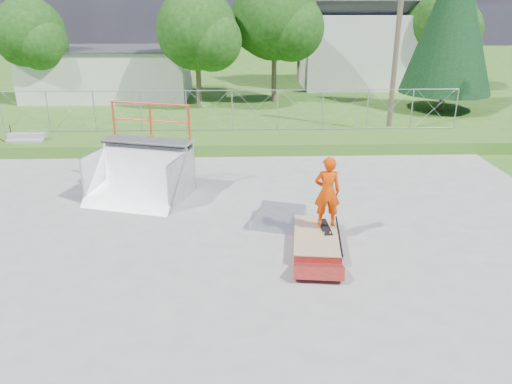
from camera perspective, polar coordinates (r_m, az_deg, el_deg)
ground at (r=12.73m, az=-3.05°, el=-6.72°), size 120.00×120.00×0.00m
concrete_pad at (r=12.72m, az=-3.06°, el=-6.64°), size 20.00×16.00×0.04m
grass_berm at (r=21.53m, az=-2.71°, el=5.75°), size 24.00×3.00×0.50m
grind_box at (r=12.93m, az=6.93°, el=-5.51°), size 1.42×2.49×0.35m
quarter_pipe at (r=15.84m, az=-13.54°, el=4.00°), size 3.45×3.15×2.87m
flat_bank_ramp at (r=14.03m, az=2.62°, el=-3.05°), size 1.68×1.74×0.40m
skateboard at (r=13.15m, az=7.92°, el=-4.04°), size 0.29×0.81×0.13m
skater at (r=12.79m, az=8.13°, el=-0.29°), size 0.68×0.45×1.85m
concrete_stairs at (r=22.50m, az=-25.02°, el=4.84°), size 1.50×1.60×0.80m
chain_link_fence at (r=22.23m, az=-2.74°, el=9.29°), size 20.00×0.06×1.80m
utility_building_flat at (r=34.56m, az=-16.30°, el=12.89°), size 10.00×6.00×3.00m
gable_house at (r=38.33m, az=11.67°, el=17.53°), size 8.40×6.08×8.94m
utility_pole at (r=24.44m, az=15.77°, el=15.79°), size 0.24×0.24×8.00m
tree_left_near at (r=29.22m, az=-6.31°, el=17.63°), size 4.76×4.48×6.65m
tree_center at (r=31.20m, az=2.72°, el=19.05°), size 5.44×5.12×7.60m
tree_left_far at (r=33.42m, az=-24.14°, el=15.91°), size 4.42×4.16×6.18m
tree_right_far at (r=37.80m, az=20.71°, el=17.69°), size 5.10×4.80×7.12m
tree_back_mid at (r=39.50m, az=5.40°, el=17.64°), size 4.08×3.84×5.70m
conifer_tree at (r=30.61m, az=21.59°, el=18.04°), size 5.04×5.04×9.10m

